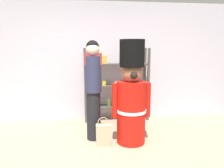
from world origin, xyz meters
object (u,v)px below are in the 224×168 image
Objects in this scene: merchandise_shelf at (116,84)px; person_shopper at (93,86)px; teddy_bear_guard at (131,97)px; shopping_bag at (103,135)px.

merchandise_shelf is 1.16m from person_shopper.
person_shopper is (-0.62, 0.22, 0.15)m from teddy_bear_guard.
teddy_bear_guard is 1.00× the size of person_shopper.
person_shopper is at bearing -117.99° from merchandise_shelf.
merchandise_shelf is 3.29× the size of shopping_bag.
teddy_bear_guard reaches higher than person_shopper.
shopping_bag is (-0.40, -1.31, -0.63)m from merchandise_shelf.
merchandise_shelf is 1.51m from shopping_bag.
merchandise_shelf is 1.24m from teddy_bear_guard.
person_shopper is 3.55× the size of shopping_bag.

